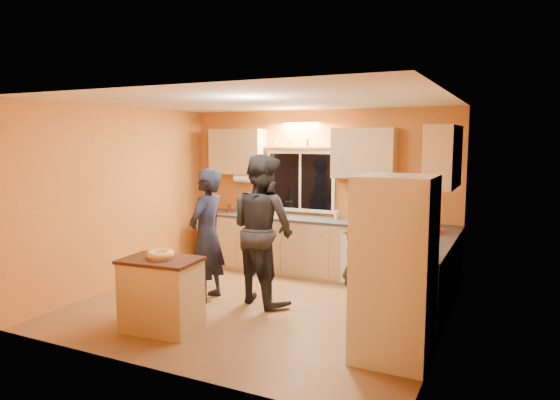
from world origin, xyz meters
The scene contains 14 objects.
ground centered at (0.00, 0.00, 0.00)m, with size 4.50×4.50×0.00m, color brown.
room_shell centered at (0.12, 0.41, 1.62)m, with size 4.54×4.04×2.61m.
back_counter centered at (0.01, 1.70, 0.45)m, with size 4.23×0.62×0.90m.
right_counter centered at (1.95, 0.50, 0.45)m, with size 0.62×1.84×0.90m.
refrigerator centered at (1.89, -0.80, 0.90)m, with size 0.72×0.70×1.80m, color silver.
island centered at (-0.62, -1.19, 0.42)m, with size 0.89×0.65×0.82m.
bundt_pastry centered at (-0.62, -1.19, 0.87)m, with size 0.31×0.31×0.09m, color tan.
person_left centered at (-0.76, -0.06, 0.88)m, with size 0.64×0.42×1.76m, color black.
person_center centered at (-0.05, 0.17, 0.97)m, with size 0.95×0.74×1.95m, color black.
person_right centered at (1.50, -0.60, 0.80)m, with size 0.94×0.39×1.60m, color #3C3E27.
mixing_bowl centered at (0.90, 1.68, 0.94)m, with size 0.33×0.33×0.08m, color black.
utensil_crock centered at (-0.65, 1.68, 0.99)m, with size 0.14×0.14×0.17m, color beige.
potted_plant centered at (1.97, -0.30, 1.06)m, with size 0.29×0.25×0.32m, color gray.
red_box centered at (1.99, 1.20, 0.94)m, with size 0.16×0.12×0.07m, color maroon.
Camera 1 is at (2.93, -5.48, 2.14)m, focal length 32.00 mm.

